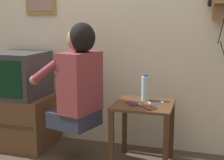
% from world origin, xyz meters
% --- Properties ---
extents(wall_back, '(6.80, 0.05, 2.55)m').
position_xyz_m(wall_back, '(0.00, 1.04, 1.27)').
color(wall_back, beige).
rests_on(wall_back, ground_plane).
extents(side_table, '(0.49, 0.49, 0.55)m').
position_xyz_m(side_table, '(0.47, 0.62, 0.43)').
color(side_table, '#51331E').
rests_on(side_table, ground_plane).
extents(person, '(0.62, 0.51, 0.90)m').
position_xyz_m(person, '(-0.09, 0.53, 0.75)').
color(person, '#2D3347').
rests_on(person, ground_plane).
extents(tv_stand, '(0.65, 0.52, 0.50)m').
position_xyz_m(tv_stand, '(-0.80, 0.72, 0.25)').
color(tv_stand, brown).
rests_on(tv_stand, ground_plane).
extents(television, '(0.52, 0.53, 0.43)m').
position_xyz_m(television, '(-0.81, 0.72, 0.72)').
color(television, '#38383A').
rests_on(television, tv_stand).
extents(cell_phone_held, '(0.12, 0.14, 0.01)m').
position_xyz_m(cell_phone_held, '(0.38, 0.56, 0.56)').
color(cell_phone_held, maroon).
rests_on(cell_phone_held, side_table).
extents(cell_phone_spare, '(0.14, 0.11, 0.01)m').
position_xyz_m(cell_phone_spare, '(0.57, 0.65, 0.56)').
color(cell_phone_spare, silver).
rests_on(cell_phone_spare, side_table).
extents(water_bottle, '(0.07, 0.07, 0.23)m').
position_xyz_m(water_bottle, '(0.46, 0.73, 0.66)').
color(water_bottle, silver).
rests_on(water_bottle, side_table).
extents(toothbrush, '(0.13, 0.12, 0.02)m').
position_xyz_m(toothbrush, '(0.50, 0.49, 0.56)').
color(toothbrush, '#D83F4C').
rests_on(toothbrush, side_table).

